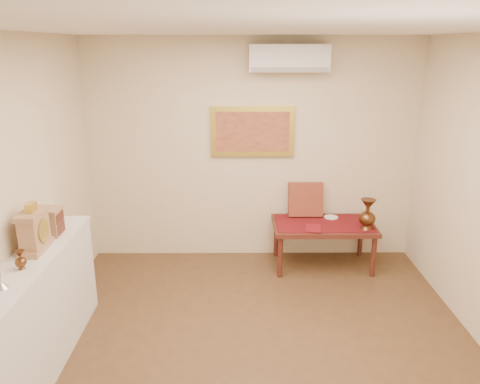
{
  "coord_description": "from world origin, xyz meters",
  "views": [
    {
      "loc": [
        -0.19,
        -3.33,
        2.59
      ],
      "look_at": [
        -0.16,
        1.15,
        1.18
      ],
      "focal_mm": 35.0,
      "sensor_mm": 36.0,
      "label": 1
    }
  ],
  "objects_px": {
    "wooden_chest": "(52,222)",
    "low_table": "(323,229)",
    "brass_urn_tall": "(368,211)",
    "mantel_clock": "(34,231)",
    "display_ledge": "(36,315)"
  },
  "relations": [
    {
      "from": "mantel_clock",
      "to": "wooden_chest",
      "type": "height_order",
      "value": "mantel_clock"
    },
    {
      "from": "wooden_chest",
      "to": "display_ledge",
      "type": "bearing_deg",
      "value": -90.21
    },
    {
      "from": "display_ledge",
      "to": "wooden_chest",
      "type": "relative_size",
      "value": 8.28
    },
    {
      "from": "low_table",
      "to": "display_ledge",
      "type": "bearing_deg",
      "value": -144.9
    },
    {
      "from": "mantel_clock",
      "to": "wooden_chest",
      "type": "bearing_deg",
      "value": 88.56
    },
    {
      "from": "mantel_clock",
      "to": "low_table",
      "type": "distance_m",
      "value": 3.24
    },
    {
      "from": "wooden_chest",
      "to": "low_table",
      "type": "xyz_separation_m",
      "value": [
        2.67,
        1.35,
        -0.62
      ]
    },
    {
      "from": "brass_urn_tall",
      "to": "low_table",
      "type": "height_order",
      "value": "brass_urn_tall"
    },
    {
      "from": "mantel_clock",
      "to": "low_table",
      "type": "xyz_separation_m",
      "value": [
        2.68,
        1.68,
        -0.67
      ]
    },
    {
      "from": "mantel_clock",
      "to": "wooden_chest",
      "type": "distance_m",
      "value": 0.34
    },
    {
      "from": "display_ledge",
      "to": "wooden_chest",
      "type": "xyz_separation_m",
      "value": [
        0.0,
        0.53,
        0.61
      ]
    },
    {
      "from": "wooden_chest",
      "to": "low_table",
      "type": "height_order",
      "value": "wooden_chest"
    },
    {
      "from": "brass_urn_tall",
      "to": "low_table",
      "type": "xyz_separation_m",
      "value": [
        -0.46,
        0.18,
        -0.29
      ]
    },
    {
      "from": "brass_urn_tall",
      "to": "display_ledge",
      "type": "distance_m",
      "value": 3.58
    },
    {
      "from": "display_ledge",
      "to": "brass_urn_tall",
      "type": "bearing_deg",
      "value": 28.4
    }
  ]
}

